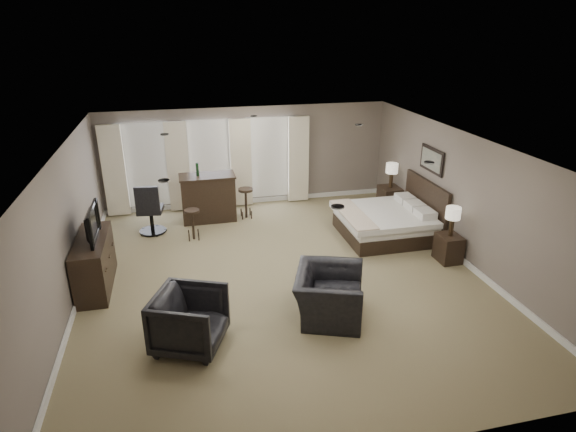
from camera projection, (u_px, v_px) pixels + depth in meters
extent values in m
cube|color=#7B704E|center=(283.00, 277.00, 9.34)|extent=(7.60, 8.60, 0.04)
cube|color=silver|center=(282.00, 146.00, 8.37)|extent=(7.60, 8.60, 0.04)
cube|color=slate|center=(247.00, 156.00, 12.69)|extent=(7.50, 0.04, 2.60)
cube|color=slate|center=(371.00, 363.00, 5.02)|extent=(7.50, 0.04, 2.60)
cube|color=slate|center=(64.00, 234.00, 8.06)|extent=(0.04, 8.50, 2.60)
cube|color=slate|center=(464.00, 199.00, 9.65)|extent=(0.04, 8.50, 2.60)
cube|color=silver|center=(145.00, 165.00, 12.10)|extent=(1.15, 0.04, 2.05)
cube|color=silver|center=(209.00, 161.00, 12.44)|extent=(1.15, 0.04, 2.05)
cube|color=silver|center=(270.00, 157.00, 12.78)|extent=(1.15, 0.04, 2.05)
cube|color=beige|center=(114.00, 171.00, 11.86)|extent=(0.55, 0.12, 2.30)
cube|color=beige|center=(178.00, 167.00, 12.19)|extent=(0.55, 0.12, 2.30)
cube|color=beige|center=(241.00, 163.00, 12.53)|extent=(0.55, 0.12, 2.30)
cube|color=beige|center=(298.00, 159.00, 12.86)|extent=(0.55, 0.12, 2.30)
cube|color=silver|center=(381.00, 211.00, 10.86)|extent=(1.99, 1.90, 1.27)
cube|color=black|center=(448.00, 248.00, 9.87)|extent=(0.43, 0.52, 0.57)
cube|color=black|center=(389.00, 199.00, 12.47)|extent=(0.49, 0.60, 0.65)
cube|color=beige|center=(452.00, 222.00, 9.65)|extent=(0.30, 0.30, 0.61)
cube|color=beige|center=(391.00, 175.00, 12.23)|extent=(0.31, 0.31, 0.63)
cube|color=slate|center=(431.00, 160.00, 10.68)|extent=(0.04, 0.96, 0.56)
cube|color=black|center=(94.00, 263.00, 8.83)|extent=(0.54, 1.67, 0.97)
imported|color=black|center=(90.00, 236.00, 8.62)|extent=(0.60, 1.04, 0.14)
imported|color=black|center=(329.00, 287.00, 7.92)|extent=(1.20, 1.45, 1.09)
imported|color=black|center=(189.00, 318.00, 7.18)|extent=(1.22, 1.26, 1.00)
cube|color=black|center=(208.00, 197.00, 11.83)|extent=(1.34, 0.70, 1.17)
cube|color=black|center=(193.00, 224.00, 10.84)|extent=(0.45, 0.45, 0.71)
cube|color=black|center=(246.00, 203.00, 12.04)|extent=(0.42, 0.42, 0.77)
cube|color=black|center=(150.00, 208.00, 11.09)|extent=(0.69, 0.69, 1.22)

